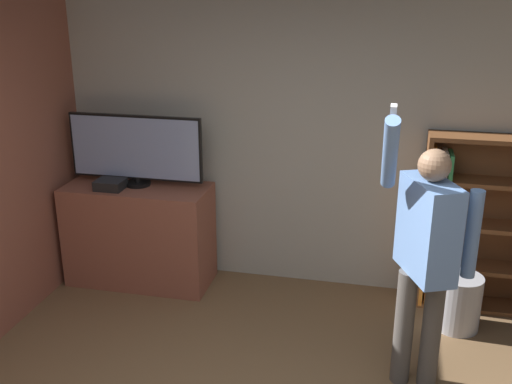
{
  "coord_description": "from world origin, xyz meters",
  "views": [
    {
      "loc": [
        0.69,
        -2.3,
        2.62
      ],
      "look_at": [
        -0.22,
        1.76,
        1.15
      ],
      "focal_mm": 42.0,
      "sensor_mm": 36.0,
      "label": 1
    }
  ],
  "objects_px": {
    "television": "(136,149)",
    "game_console": "(110,184)",
    "waste_bin": "(458,302)",
    "bookshelf": "(471,226)",
    "person": "(426,248)"
  },
  "relations": [
    {
      "from": "television",
      "to": "game_console",
      "type": "bearing_deg",
      "value": -141.84
    },
    {
      "from": "television",
      "to": "person",
      "type": "distance_m",
      "value": 2.64
    },
    {
      "from": "television",
      "to": "game_console",
      "type": "relative_size",
      "value": 5.0
    },
    {
      "from": "waste_bin",
      "to": "television",
      "type": "bearing_deg",
      "value": 174.95
    },
    {
      "from": "bookshelf",
      "to": "person",
      "type": "relative_size",
      "value": 0.75
    },
    {
      "from": "television",
      "to": "person",
      "type": "relative_size",
      "value": 0.61
    },
    {
      "from": "game_console",
      "to": "waste_bin",
      "type": "distance_m",
      "value": 3.05
    },
    {
      "from": "game_console",
      "to": "person",
      "type": "relative_size",
      "value": 0.12
    },
    {
      "from": "television",
      "to": "bookshelf",
      "type": "relative_size",
      "value": 0.81
    },
    {
      "from": "television",
      "to": "bookshelf",
      "type": "xyz_separation_m",
      "value": [
        2.85,
        0.15,
        -0.52
      ]
    },
    {
      "from": "waste_bin",
      "to": "game_console",
      "type": "bearing_deg",
      "value": 178.18
    },
    {
      "from": "television",
      "to": "game_console",
      "type": "xyz_separation_m",
      "value": [
        -0.19,
        -0.15,
        -0.29
      ]
    },
    {
      "from": "waste_bin",
      "to": "bookshelf",
      "type": "bearing_deg",
      "value": 78.21
    },
    {
      "from": "bookshelf",
      "to": "person",
      "type": "bearing_deg",
      "value": -110.09
    },
    {
      "from": "bookshelf",
      "to": "waste_bin",
      "type": "xyz_separation_m",
      "value": [
        -0.08,
        -0.39,
        -0.5
      ]
    }
  ]
}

